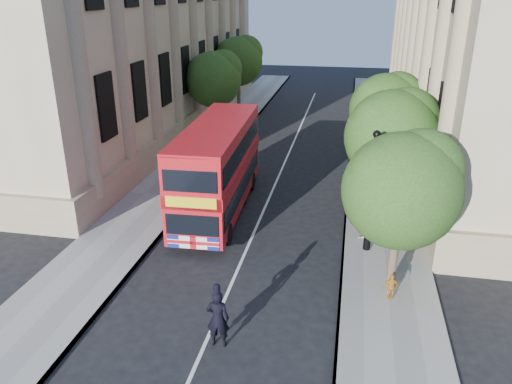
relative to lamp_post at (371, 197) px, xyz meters
The scene contains 16 objects.
ground 8.20m from the lamp_post, 129.81° to the right, with size 120.00×120.00×0.00m, color black.
pavement_right 4.75m from the lamp_post, 79.38° to the left, with size 3.50×80.00×0.12m, color gray.
pavement_left 11.73m from the lamp_post, 159.59° to the left, with size 3.50×80.00×0.12m, color gray.
building_left 26.82m from the lamp_post, 136.25° to the left, with size 12.00×38.00×18.00m, color tan.
tree_right_near 3.54m from the lamp_post, 74.15° to the right, with size 4.00×4.00×6.08m.
tree_right_mid 3.70m from the lamp_post, 74.48° to the left, with size 4.20×4.20×6.37m.
tree_right_far 9.25m from the lamp_post, 84.67° to the left, with size 4.00×4.00×6.15m.
tree_left_far 19.52m from the lamp_post, 124.35° to the left, with size 4.00×4.00×6.30m.
tree_left_back 26.51m from the lamp_post, 114.51° to the left, with size 4.20×4.20×6.65m.
lamp_post is the anchor object (origin of this frame).
double_decker_bus 7.65m from the lamp_post, 159.18° to the left, with size 2.87×9.52×4.35m.
box_van 9.23m from the lamp_post, 142.57° to the left, with size 2.60×5.48×3.04m.
police_constable 8.47m from the lamp_post, 123.34° to the right, with size 0.71×0.47×1.95m, color black.
woman_pedestrian 1.93m from the lamp_post, 98.17° to the left, with size 0.80×0.62×1.64m, color beige.
child_a 4.11m from the lamp_post, 77.40° to the right, with size 0.58×0.24×0.98m, color orange.
child_b 2.26m from the lamp_post, 67.14° to the left, with size 0.70×0.40×1.08m, color #DAC84A.
Camera 1 is at (3.99, -13.12, 10.32)m, focal length 35.00 mm.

